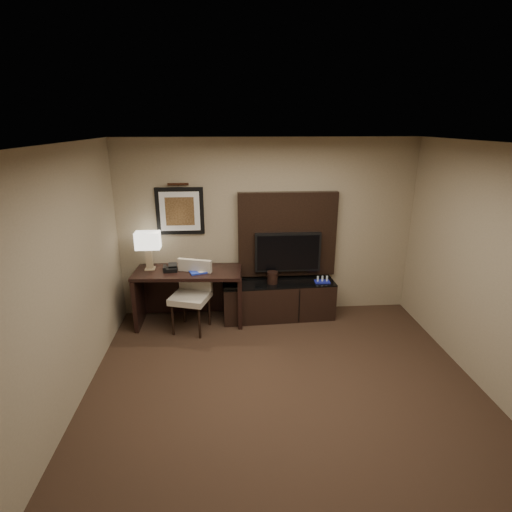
{
  "coord_description": "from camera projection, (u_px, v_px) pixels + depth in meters",
  "views": [
    {
      "loc": [
        -0.61,
        -3.38,
        2.89
      ],
      "look_at": [
        -0.22,
        1.8,
        1.15
      ],
      "focal_mm": 28.0,
      "sensor_mm": 36.0,
      "label": 1
    }
  ],
  "objects": [
    {
      "name": "desk_chair",
      "position": [
        190.0,
        297.0,
        5.7
      ],
      "size": [
        0.66,
        0.71,
        1.05
      ],
      "primitive_type": null,
      "rotation": [
        0.0,
        0.0,
        -0.31
      ],
      "color": "#BFB5A0",
      "rests_on": "floor"
    },
    {
      "name": "tv_wall_panel",
      "position": [
        287.0,
        234.0,
        6.08
      ],
      "size": [
        1.5,
        0.12,
        1.3
      ],
      "primitive_type": "cube",
      "color": "black",
      "rests_on": "wall_back"
    },
    {
      "name": "book",
      "position": [
        196.0,
        264.0,
        5.75
      ],
      "size": [
        0.17,
        0.09,
        0.24
      ],
      "primitive_type": "imported",
      "rotation": [
        0.0,
        0.0,
        0.42
      ],
      "color": "#B0A78A",
      "rests_on": "desk"
    },
    {
      "name": "blue_folder",
      "position": [
        197.0,
        270.0,
        5.82
      ],
      "size": [
        0.32,
        0.37,
        0.02
      ],
      "primitive_type": "cube",
      "rotation": [
        0.0,
        0.0,
        0.34
      ],
      "color": "#1B34B5",
      "rests_on": "desk"
    },
    {
      "name": "ice_bucket",
      "position": [
        272.0,
        278.0,
        6.0
      ],
      "size": [
        0.2,
        0.2,
        0.18
      ],
      "primitive_type": "cylinder",
      "rotation": [
        0.0,
        0.0,
        -0.24
      ],
      "color": "black",
      "rests_on": "credenza"
    },
    {
      "name": "artwork",
      "position": [
        180.0,
        211.0,
        5.88
      ],
      "size": [
        0.7,
        0.04,
        0.7
      ],
      "primitive_type": "cube",
      "color": "black",
      "rests_on": "wall_back"
    },
    {
      "name": "wall_back",
      "position": [
        267.0,
        229.0,
        6.09
      ],
      "size": [
        4.5,
        0.01,
        2.7
      ],
      "primitive_type": "cube",
      "color": "gray",
      "rests_on": "floor"
    },
    {
      "name": "credenza",
      "position": [
        278.0,
        300.0,
        6.15
      ],
      "size": [
        1.72,
        0.56,
        0.59
      ],
      "primitive_type": "cube",
      "rotation": [
        0.0,
        0.0,
        0.05
      ],
      "color": "black",
      "rests_on": "floor"
    },
    {
      "name": "tv",
      "position": [
        288.0,
        252.0,
        6.06
      ],
      "size": [
        1.0,
        0.08,
        0.6
      ],
      "primitive_type": "cube",
      "color": "black",
      "rests_on": "tv_wall_panel"
    },
    {
      "name": "table_lamp",
      "position": [
        149.0,
        249.0,
        5.79
      ],
      "size": [
        0.41,
        0.27,
        0.62
      ],
      "primitive_type": null,
      "rotation": [
        0.0,
        0.0,
        -0.16
      ],
      "color": "tan",
      "rests_on": "desk"
    },
    {
      "name": "wall_left",
      "position": [
        45.0,
        304.0,
        3.57
      ],
      "size": [
        0.01,
        5.0,
        2.7
      ],
      "primitive_type": "cube",
      "color": "gray",
      "rests_on": "floor"
    },
    {
      "name": "ceiling",
      "position": [
        299.0,
        147.0,
        3.3
      ],
      "size": [
        4.5,
        5.0,
        0.01
      ],
      "primitive_type": "cube",
      "color": "silver",
      "rests_on": "wall_back"
    },
    {
      "name": "picture_light",
      "position": [
        178.0,
        184.0,
        5.72
      ],
      "size": [
        0.04,
        0.04,
        0.3
      ],
      "primitive_type": "cylinder",
      "color": "#402214",
      "rests_on": "wall_back"
    },
    {
      "name": "desk_phone",
      "position": [
        170.0,
        268.0,
        5.81
      ],
      "size": [
        0.21,
        0.19,
        0.1
      ],
      "primitive_type": null,
      "rotation": [
        0.0,
        0.0,
        0.1
      ],
      "color": "black",
      "rests_on": "desk"
    },
    {
      "name": "desk",
      "position": [
        189.0,
        297.0,
        5.97
      ],
      "size": [
        1.59,
        0.76,
        0.83
      ],
      "primitive_type": "cube",
      "rotation": [
        0.0,
        0.0,
        -0.06
      ],
      "color": "black",
      "rests_on": "floor"
    },
    {
      "name": "floor",
      "position": [
        290.0,
        415.0,
        4.16
      ],
      "size": [
        4.5,
        5.0,
        0.01
      ],
      "primitive_type": "cube",
      "color": "black",
      "rests_on": "ground"
    },
    {
      "name": "minibar_tray",
      "position": [
        322.0,
        280.0,
        6.05
      ],
      "size": [
        0.23,
        0.14,
        0.08
      ],
      "primitive_type": null,
      "rotation": [
        0.0,
        0.0,
        -0.03
      ],
      "color": "#171E95",
      "rests_on": "credenza"
    }
  ]
}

